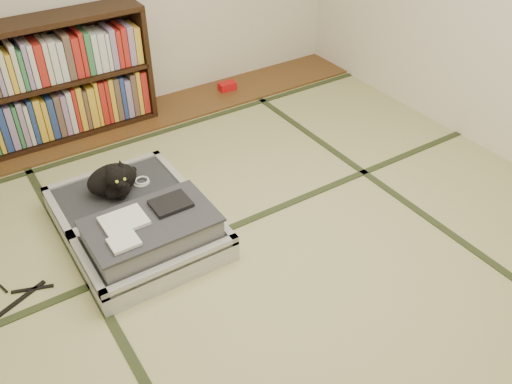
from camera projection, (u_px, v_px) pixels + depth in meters
floor at (282, 259)px, 3.15m from camera, size 4.50×4.50×0.00m
wood_strip at (143, 117)px, 4.49m from camera, size 4.00×0.50×0.02m
red_item at (227, 86)px, 4.84m from camera, size 0.15×0.09×0.07m
room_shell at (291, 8)px, 2.27m from camera, size 4.50×4.50×4.50m
tatami_borders at (237, 214)px, 3.48m from camera, size 4.00×4.50×0.01m
bookcase at (62, 81)px, 4.03m from camera, size 1.32×0.30×0.92m
suitcase at (139, 223)px, 3.24m from camera, size 0.81×1.08×0.32m
cat at (114, 180)px, 3.33m from camera, size 0.36×0.36×0.29m
cable_coil at (141, 181)px, 3.49m from camera, size 0.11×0.11×0.03m
hanger at (9, 303)px, 2.88m from camera, size 0.45×0.29×0.01m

